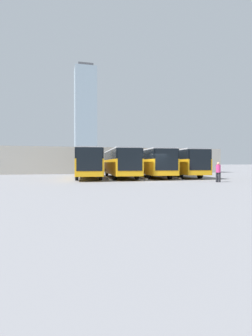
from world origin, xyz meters
TOP-DOWN VIEW (x-y plane):
  - ground_plane at (0.00, 0.00)m, footprint 600.00×600.00m
  - bus_0 at (-5.38, -6.06)m, footprint 3.53×12.71m
  - curb_divider_0 at (-3.59, -4.20)m, footprint 0.76×6.45m
  - bus_1 at (-1.79, -5.87)m, footprint 3.53×12.71m
  - curb_divider_1 at (-0.00, -4.01)m, footprint 0.76×6.45m
  - bus_2 at (1.80, -5.66)m, footprint 3.53×12.71m
  - curb_divider_2 at (3.59, -3.81)m, footprint 0.76×6.45m
  - bus_3 at (5.38, -5.79)m, footprint 3.53×12.71m
  - pedestrian at (-4.81, 3.22)m, footprint 0.54×0.54m
  - station_building at (0.00, -22.92)m, footprint 37.87×14.15m
  - office_tower at (-9.98, -168.43)m, footprint 15.17×15.17m

SIDE VIEW (x-z plane):
  - ground_plane at x=0.00m, z-range 0.00..0.00m
  - curb_divider_0 at x=-3.59m, z-range 0.00..0.15m
  - curb_divider_1 at x=0.00m, z-range 0.00..0.15m
  - curb_divider_2 at x=3.59m, z-range 0.00..0.15m
  - pedestrian at x=-4.81m, z-range 0.06..1.78m
  - bus_0 at x=-5.38m, z-range 0.19..3.32m
  - bus_1 at x=-1.79m, z-range 0.19..3.32m
  - bus_2 at x=1.80m, z-range 0.19..3.32m
  - bus_3 at x=5.38m, z-range 0.19..3.32m
  - station_building at x=0.00m, z-range 0.03..4.17m
  - office_tower at x=-9.98m, z-range -0.60..72.04m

